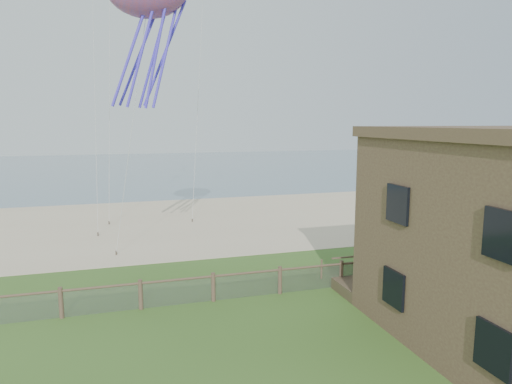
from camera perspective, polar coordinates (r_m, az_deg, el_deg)
The scene contains 7 objects.
ground at distance 14.83m, azimuth -0.48°, elevation -21.92°, with size 160.00×160.00×0.00m, color #34551D.
sand_beach at distance 35.26m, azimuth -10.40°, elevation -3.76°, with size 72.00×20.00×0.02m, color #C7B190.
ocean at distance 78.71m, azimuth -13.86°, elevation 3.01°, with size 160.00×68.00×0.02m, color slate.
chainlink_fence at distance 19.88m, azimuth -5.36°, elevation -11.95°, with size 36.20×0.20×1.25m, color #493829, non-canonical shape.
motel_deck at distance 24.98m, azimuth 26.32°, elevation -9.20°, with size 15.00×2.00×0.50m, color brown.
picnic_table at distance 19.68m, azimuth 18.28°, elevation -13.08°, with size 1.87×1.41×0.79m, color brown, non-canonical shape.
octopus_kite at distance 24.01m, azimuth -13.42°, elevation 19.27°, with size 3.78×2.67×7.78m, color #FF4028, non-canonical shape.
Camera 1 is at (-3.51, -12.26, 7.57)m, focal length 32.00 mm.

